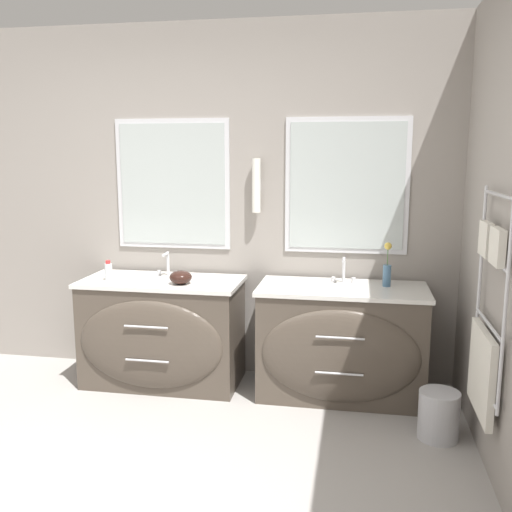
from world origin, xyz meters
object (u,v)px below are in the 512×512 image
at_px(flower_vase, 387,269).
at_px(vanity_left, 161,332).
at_px(waste_bin, 439,414).
at_px(vanity_right, 341,343).
at_px(toiletry_bottle, 108,271).
at_px(amenity_bowl, 181,277).

bearing_deg(flower_vase, vanity_left, -175.95).
distance_m(vanity_left, waste_bin, 1.96).
relative_size(vanity_left, flower_vase, 3.78).
xyz_separation_m(vanity_left, vanity_right, (1.29, 0.00, 0.00)).
bearing_deg(toiletry_bottle, vanity_right, 1.94).
bearing_deg(amenity_bowl, waste_bin, -13.94).
bearing_deg(toiletry_bottle, flower_vase, 4.93).
xyz_separation_m(vanity_right, toiletry_bottle, (-1.65, -0.06, 0.45)).
distance_m(vanity_right, flower_vase, 0.59).
xyz_separation_m(vanity_left, toiletry_bottle, (-0.36, -0.06, 0.45)).
distance_m(vanity_left, vanity_right, 1.29).
bearing_deg(vanity_right, waste_bin, -39.74).
bearing_deg(vanity_left, toiletry_bottle, -171.24).
relative_size(vanity_left, vanity_right, 1.00).
bearing_deg(amenity_bowl, vanity_left, 158.39).
relative_size(toiletry_bottle, amenity_bowl, 0.93).
relative_size(vanity_right, amenity_bowl, 7.31).
xyz_separation_m(amenity_bowl, flower_vase, (1.40, 0.18, 0.07)).
xyz_separation_m(toiletry_bottle, flower_vase, (1.94, 0.17, 0.05)).
xyz_separation_m(vanity_left, waste_bin, (1.88, -0.49, -0.24)).
height_order(amenity_bowl, waste_bin, amenity_bowl).
bearing_deg(waste_bin, vanity_right, 140.26).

